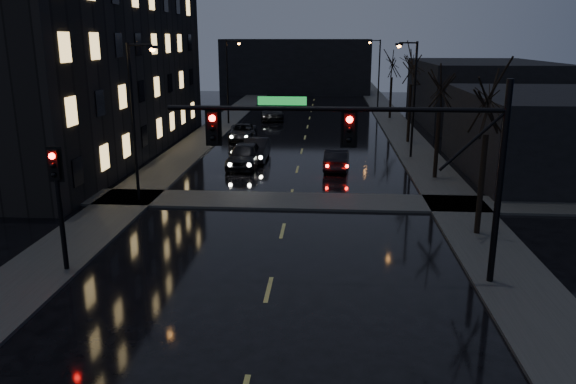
% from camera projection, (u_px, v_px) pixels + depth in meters
% --- Properties ---
extents(sidewalk_left, '(3.00, 140.00, 0.12)m').
position_uv_depth(sidewalk_left, '(199.00, 142.00, 45.52)').
color(sidewalk_left, '#2D2D2B').
rests_on(sidewalk_left, ground).
extents(sidewalk_right, '(3.00, 140.00, 0.12)m').
position_uv_depth(sidewalk_right, '(411.00, 145.00, 44.37)').
color(sidewalk_right, '#2D2D2B').
rests_on(sidewalk_right, ground).
extents(sidewalk_cross, '(40.00, 3.00, 0.12)m').
position_uv_depth(sidewalk_cross, '(289.00, 201.00, 29.08)').
color(sidewalk_cross, '#2D2D2B').
rests_on(sidewalk_cross, ground).
extents(apartment_block, '(12.00, 30.00, 12.00)m').
position_uv_depth(apartment_block, '(68.00, 70.00, 39.68)').
color(apartment_block, black).
rests_on(apartment_block, ground).
extents(commercial_right_near, '(10.00, 14.00, 5.00)m').
position_uv_depth(commercial_right_near, '(548.00, 134.00, 34.60)').
color(commercial_right_near, black).
rests_on(commercial_right_near, ground).
extents(commercial_right_far, '(12.00, 18.00, 6.00)m').
position_uv_depth(commercial_right_far, '(481.00, 92.00, 55.52)').
color(commercial_right_far, black).
rests_on(commercial_right_far, ground).
extents(far_block, '(22.00, 10.00, 8.00)m').
position_uv_depth(far_block, '(296.00, 66.00, 85.45)').
color(far_block, black).
rests_on(far_block, ground).
extents(signal_mast, '(11.11, 0.41, 7.00)m').
position_uv_depth(signal_mast, '(387.00, 144.00, 18.40)').
color(signal_mast, black).
rests_on(signal_mast, ground).
extents(signal_pole_left, '(0.35, 0.41, 4.53)m').
position_uv_depth(signal_pole_left, '(58.00, 192.00, 19.66)').
color(signal_pole_left, black).
rests_on(signal_pole_left, ground).
extents(tree_near, '(3.52, 3.52, 8.08)m').
position_uv_depth(tree_near, '(490.00, 90.00, 22.55)').
color(tree_near, black).
rests_on(tree_near, ground).
extents(tree_mid_a, '(3.30, 3.30, 7.58)m').
position_uv_depth(tree_mid_a, '(441.00, 81.00, 32.27)').
color(tree_mid_a, black).
rests_on(tree_mid_a, ground).
extents(tree_mid_b, '(3.74, 3.74, 8.59)m').
position_uv_depth(tree_mid_b, '(412.00, 59.00, 43.60)').
color(tree_mid_b, black).
rests_on(tree_mid_b, ground).
extents(tree_far, '(3.43, 3.43, 7.88)m').
position_uv_depth(tree_far, '(392.00, 60.00, 57.21)').
color(tree_far, black).
rests_on(tree_far, ground).
extents(streetlight_l_near, '(1.53, 0.28, 8.00)m').
position_uv_depth(streetlight_l_near, '(137.00, 110.00, 27.86)').
color(streetlight_l_near, black).
rests_on(streetlight_l_near, ground).
extents(streetlight_l_far, '(1.53, 0.28, 8.00)m').
position_uv_depth(streetlight_l_far, '(229.00, 75.00, 53.82)').
color(streetlight_l_far, black).
rests_on(streetlight_l_far, ground).
extents(streetlight_r_mid, '(1.53, 0.28, 8.00)m').
position_uv_depth(streetlight_r_mid, '(411.00, 90.00, 38.37)').
color(streetlight_r_mid, black).
rests_on(streetlight_r_mid, ground).
extents(streetlight_r_far, '(1.53, 0.28, 8.00)m').
position_uv_depth(streetlight_r_far, '(377.00, 68.00, 65.30)').
color(streetlight_r_far, black).
rests_on(streetlight_r_far, ground).
extents(oncoming_car_a, '(2.13, 4.82, 1.61)m').
position_uv_depth(oncoming_car_a, '(245.00, 155.00, 36.70)').
color(oncoming_car_a, black).
rests_on(oncoming_car_a, ground).
extents(oncoming_car_b, '(1.62, 4.58, 1.51)m').
position_uv_depth(oncoming_car_b, '(256.00, 149.00, 38.85)').
color(oncoming_car_b, black).
rests_on(oncoming_car_b, ground).
extents(oncoming_car_c, '(2.71, 5.05, 1.35)m').
position_uv_depth(oncoming_car_c, '(243.00, 132.00, 46.46)').
color(oncoming_car_c, black).
rests_on(oncoming_car_c, ground).
extents(oncoming_car_d, '(3.02, 5.90, 1.64)m').
position_uv_depth(oncoming_car_d, '(272.00, 111.00, 58.26)').
color(oncoming_car_d, black).
rests_on(oncoming_car_d, ground).
extents(lead_car, '(1.74, 4.25, 1.37)m').
position_uv_depth(lead_car, '(337.00, 159.00, 36.18)').
color(lead_car, black).
rests_on(lead_car, ground).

